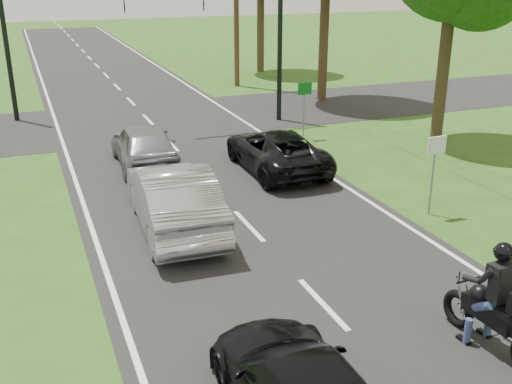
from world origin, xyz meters
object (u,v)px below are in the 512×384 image
motorcycle_rider (500,311)px  silver_suv (144,145)px  sign_green (305,97)px  dark_suv (276,150)px  sign_white (435,156)px  silver_sedan (174,198)px  traffic_signal (237,21)px

motorcycle_rider → silver_suv: 12.58m
motorcycle_rider → sign_green: bearing=74.2°
dark_suv → sign_white: sign_white is taller
motorcycle_rider → dark_suv: bearing=84.2°
motorcycle_rider → sign_green: 13.75m
sign_white → silver_suv: bearing=132.5°
dark_suv → silver_sedan: (-4.16, -3.31, 0.16)m
dark_suv → traffic_signal: size_ratio=0.74×
dark_suv → sign_green: bearing=-128.0°
dark_suv → silver_suv: bearing=-24.7°
dark_suv → sign_green: size_ratio=2.21×
silver_sedan → motorcycle_rider: bearing=121.1°
traffic_signal → sign_green: size_ratio=3.00×
traffic_signal → silver_sedan: bearing=-118.3°
traffic_signal → sign_green: traffic_signal is taller
silver_sedan → traffic_signal: 11.23m
motorcycle_rider → silver_suv: motorcycle_rider is taller
traffic_signal → sign_white: size_ratio=3.00×
traffic_signal → dark_suv: bearing=-98.7°
silver_sedan → sign_white: sign_white is taller
silver_sedan → traffic_signal: (5.09, 9.44, 3.31)m
sign_green → silver_sedan: bearing=-136.0°
silver_suv → sign_white: bearing=134.4°
silver_sedan → sign_green: 9.29m
sign_white → dark_suv: bearing=115.2°
silver_sedan → sign_white: bearing=169.3°
silver_sedan → traffic_signal: size_ratio=0.77×
sign_green → dark_suv: bearing=-128.7°
silver_suv → sign_white: size_ratio=2.04×
sign_white → sign_green: (0.20, 8.00, 0.00)m
silver_suv → motorcycle_rider: bearing=107.6°
silver_sedan → silver_suv: (0.32, 5.13, -0.07)m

